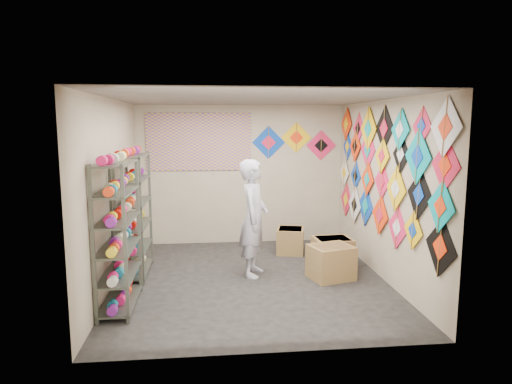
{
  "coord_description": "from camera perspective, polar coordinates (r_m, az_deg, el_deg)",
  "views": [
    {
      "loc": [
        -0.63,
        -6.62,
        2.35
      ],
      "look_at": [
        0.1,
        0.3,
        1.3
      ],
      "focal_mm": 32.0,
      "sensor_mm": 36.0,
      "label": 1
    }
  ],
  "objects": [
    {
      "name": "kite_wall_display",
      "position": [
        7.1,
        15.59,
        2.54
      ],
      "size": [
        0.06,
        4.32,
        2.08
      ],
      "color": "black",
      "rests_on": "room_walls"
    },
    {
      "name": "carton_c",
      "position": [
        8.4,
        4.31,
        -6.08
      ],
      "size": [
        0.58,
        0.62,
        0.46
      ],
      "primitive_type": "cube",
      "rotation": [
        0.0,
        0.0,
        -0.23
      ],
      "color": "olive",
      "rests_on": "ground"
    },
    {
      "name": "shelf_rack_back",
      "position": [
        7.3,
        -14.98,
        -2.77
      ],
      "size": [
        0.4,
        1.1,
        1.9
      ],
      "primitive_type": "cube",
      "color": "#4C5147",
      "rests_on": "ground"
    },
    {
      "name": "ground",
      "position": [
        7.06,
        -0.56,
        -10.88
      ],
      "size": [
        4.5,
        4.5,
        0.0
      ],
      "primitive_type": "plane",
      "color": "black"
    },
    {
      "name": "back_wall_kites",
      "position": [
        9.03,
        4.79,
        6.26
      ],
      "size": [
        1.67,
        0.02,
        0.76
      ],
      "color": "#093BAB",
      "rests_on": "room_walls"
    },
    {
      "name": "shelf_rack_front",
      "position": [
        6.05,
        -16.87,
        -5.18
      ],
      "size": [
        0.4,
        1.1,
        1.9
      ],
      "primitive_type": "cube",
      "color": "#4C5147",
      "rests_on": "ground"
    },
    {
      "name": "room_walls",
      "position": [
        6.69,
        -0.58,
        2.53
      ],
      "size": [
        4.5,
        4.5,
        4.5
      ],
      "color": "tan",
      "rests_on": "ground"
    },
    {
      "name": "carton_a",
      "position": [
        7.12,
        9.35,
        -8.65
      ],
      "size": [
        0.73,
        0.66,
        0.51
      ],
      "primitive_type": "cube",
      "rotation": [
        0.0,
        0.0,
        0.28
      ],
      "color": "olive",
      "rests_on": "ground"
    },
    {
      "name": "poster",
      "position": [
        8.86,
        -7.16,
        6.25
      ],
      "size": [
        2.0,
        0.01,
        1.1
      ],
      "primitive_type": "cube",
      "color": "#6A4392",
      "rests_on": "room_walls"
    },
    {
      "name": "string_spools",
      "position": [
        6.65,
        -15.87,
        -3.06
      ],
      "size": [
        0.12,
        2.36,
        0.12
      ],
      "color": "#F5186D",
      "rests_on": "ground"
    },
    {
      "name": "carton_b",
      "position": [
        7.66,
        9.54,
        -7.49
      ],
      "size": [
        0.63,
        0.53,
        0.49
      ],
      "primitive_type": "cube",
      "rotation": [
        0.0,
        0.0,
        0.07
      ],
      "color": "olive",
      "rests_on": "ground"
    },
    {
      "name": "shopkeeper",
      "position": [
        7.03,
        -0.3,
        -3.29
      ],
      "size": [
        0.88,
        0.77,
        1.81
      ],
      "primitive_type": "imported",
      "rotation": [
        0.0,
        0.0,
        1.3
      ],
      "color": "#BCBCBB",
      "rests_on": "ground"
    }
  ]
}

